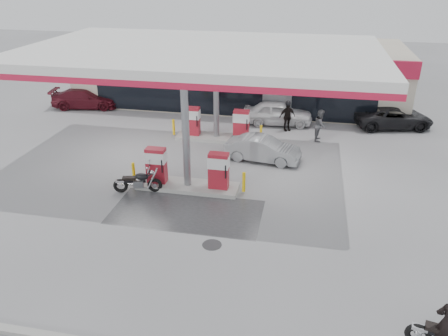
{
  "coord_description": "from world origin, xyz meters",
  "views": [
    {
      "loc": [
        4.93,
        -14.45,
        9.07
      ],
      "look_at": [
        1.67,
        1.84,
        1.2
      ],
      "focal_mm": 35.0,
      "sensor_mm": 36.0,
      "label": 1
    }
  ],
  "objects_px": {
    "parked_motorcycle": "(138,182)",
    "attendant": "(320,125)",
    "parked_car_left": "(86,98)",
    "sedan_white": "(278,113)",
    "biker_walking": "(287,117)",
    "pump_island_near": "(187,173)",
    "hatchback_silver": "(263,149)",
    "parked_car_right": "(393,117)",
    "pump_island_far": "(216,127)"
  },
  "relations": [
    {
      "from": "parked_motorcycle",
      "to": "attendant",
      "type": "bearing_deg",
      "value": 31.84
    },
    {
      "from": "sedan_white",
      "to": "attendant",
      "type": "xyz_separation_m",
      "value": [
        2.53,
        -2.2,
        0.17
      ]
    },
    {
      "from": "attendant",
      "to": "parked_car_left",
      "type": "height_order",
      "value": "attendant"
    },
    {
      "from": "attendant",
      "to": "pump_island_near",
      "type": "bearing_deg",
      "value": 145.44
    },
    {
      "from": "hatchback_silver",
      "to": "parked_car_right",
      "type": "xyz_separation_m",
      "value": [
        7.11,
        6.4,
        0.02
      ]
    },
    {
      "from": "parked_motorcycle",
      "to": "hatchback_silver",
      "type": "bearing_deg",
      "value": 28.4
    },
    {
      "from": "parked_motorcycle",
      "to": "sedan_white",
      "type": "xyz_separation_m",
      "value": [
        5.13,
        9.99,
        0.23
      ]
    },
    {
      "from": "hatchback_silver",
      "to": "parked_car_right",
      "type": "height_order",
      "value": "parked_car_right"
    },
    {
      "from": "hatchback_silver",
      "to": "biker_walking",
      "type": "distance_m",
      "value": 4.69
    },
    {
      "from": "pump_island_far",
      "to": "attendant",
      "type": "bearing_deg",
      "value": 9.98
    },
    {
      "from": "parked_car_left",
      "to": "biker_walking",
      "type": "relative_size",
      "value": 2.63
    },
    {
      "from": "pump_island_near",
      "to": "hatchback_silver",
      "type": "bearing_deg",
      "value": 51.28
    },
    {
      "from": "sedan_white",
      "to": "biker_walking",
      "type": "xyz_separation_m",
      "value": [
        0.63,
        -1.0,
        0.14
      ]
    },
    {
      "from": "sedan_white",
      "to": "parked_car_right",
      "type": "bearing_deg",
      "value": -87.69
    },
    {
      "from": "pump_island_near",
      "to": "sedan_white",
      "type": "height_order",
      "value": "pump_island_near"
    },
    {
      "from": "parked_motorcycle",
      "to": "parked_car_right",
      "type": "relative_size",
      "value": 0.46
    },
    {
      "from": "attendant",
      "to": "hatchback_silver",
      "type": "relative_size",
      "value": 0.47
    },
    {
      "from": "parked_motorcycle",
      "to": "attendant",
      "type": "xyz_separation_m",
      "value": [
        7.66,
        7.79,
        0.4
      ]
    },
    {
      "from": "sedan_white",
      "to": "hatchback_silver",
      "type": "bearing_deg",
      "value": 172.98
    },
    {
      "from": "sedan_white",
      "to": "parked_car_left",
      "type": "xyz_separation_m",
      "value": [
        -13.15,
        0.8,
        -0.06
      ]
    },
    {
      "from": "pump_island_near",
      "to": "parked_car_right",
      "type": "xyz_separation_m",
      "value": [
        10.0,
        10.0,
        -0.07
      ]
    },
    {
      "from": "sedan_white",
      "to": "biker_walking",
      "type": "bearing_deg",
      "value": -152.2
    },
    {
      "from": "sedan_white",
      "to": "pump_island_near",
      "type": "bearing_deg",
      "value": 156.76
    },
    {
      "from": "sedan_white",
      "to": "parked_car_left",
      "type": "bearing_deg",
      "value": 82.16
    },
    {
      "from": "pump_island_far",
      "to": "parked_motorcycle",
      "type": "bearing_deg",
      "value": -106.26
    },
    {
      "from": "parked_motorcycle",
      "to": "parked_car_left",
      "type": "bearing_deg",
      "value": 113.01
    },
    {
      "from": "parked_car_left",
      "to": "parked_motorcycle",
      "type": "bearing_deg",
      "value": -153.63
    },
    {
      "from": "parked_car_left",
      "to": "pump_island_far",
      "type": "bearing_deg",
      "value": -122.07
    },
    {
      "from": "parked_car_right",
      "to": "biker_walking",
      "type": "bearing_deg",
      "value": 93.32
    },
    {
      "from": "pump_island_far",
      "to": "sedan_white",
      "type": "height_order",
      "value": "pump_island_far"
    },
    {
      "from": "biker_walking",
      "to": "pump_island_near",
      "type": "bearing_deg",
      "value": -145.5
    },
    {
      "from": "parked_car_right",
      "to": "biker_walking",
      "type": "xyz_separation_m",
      "value": [
        -6.22,
        -1.8,
        0.22
      ]
    },
    {
      "from": "biker_walking",
      "to": "parked_motorcycle",
      "type": "bearing_deg",
      "value": -153.41
    },
    {
      "from": "hatchback_silver",
      "to": "biker_walking",
      "type": "relative_size",
      "value": 2.19
    },
    {
      "from": "pump_island_far",
      "to": "attendant",
      "type": "relative_size",
      "value": 2.9
    },
    {
      "from": "parked_motorcycle",
      "to": "biker_walking",
      "type": "xyz_separation_m",
      "value": [
        5.75,
        8.99,
        0.37
      ]
    },
    {
      "from": "parked_car_right",
      "to": "sedan_white",
      "type": "bearing_deg",
      "value": 83.85
    },
    {
      "from": "pump_island_near",
      "to": "biker_walking",
      "type": "bearing_deg",
      "value": 65.28
    },
    {
      "from": "sedan_white",
      "to": "attendant",
      "type": "bearing_deg",
      "value": -135.32
    },
    {
      "from": "pump_island_far",
      "to": "sedan_white",
      "type": "bearing_deg",
      "value": 45.48
    },
    {
      "from": "hatchback_silver",
      "to": "biker_walking",
      "type": "bearing_deg",
      "value": -3.18
    },
    {
      "from": "sedan_white",
      "to": "attendant",
      "type": "distance_m",
      "value": 3.36
    },
    {
      "from": "parked_car_left",
      "to": "biker_walking",
      "type": "bearing_deg",
      "value": -107.71
    },
    {
      "from": "sedan_white",
      "to": "parked_car_left",
      "type": "height_order",
      "value": "sedan_white"
    },
    {
      "from": "hatchback_silver",
      "to": "parked_car_right",
      "type": "relative_size",
      "value": 0.82
    },
    {
      "from": "sedan_white",
      "to": "attendant",
      "type": "relative_size",
      "value": 2.37
    },
    {
      "from": "parked_motorcycle",
      "to": "attendant",
      "type": "relative_size",
      "value": 1.18
    },
    {
      "from": "parked_motorcycle",
      "to": "parked_car_right",
      "type": "height_order",
      "value": "parked_car_right"
    },
    {
      "from": "pump_island_near",
      "to": "attendant",
      "type": "relative_size",
      "value": 2.9
    },
    {
      "from": "parked_motorcycle",
      "to": "attendant",
      "type": "height_order",
      "value": "attendant"
    }
  ]
}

